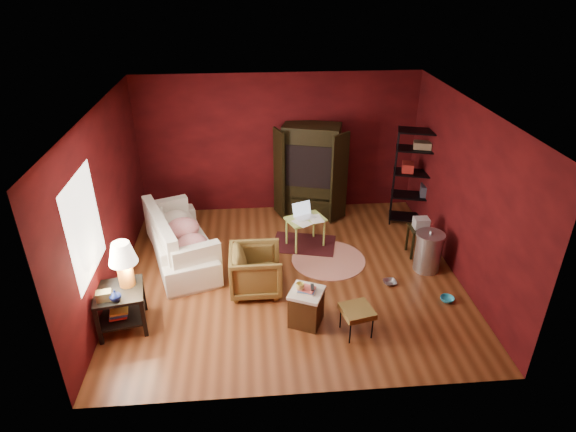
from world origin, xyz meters
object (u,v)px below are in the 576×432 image
laptop_desk (305,221)px  wire_shelving (419,174)px  hamper (306,306)px  sofa (180,236)px  tv_armoire (311,169)px  armchair (256,268)px  side_table (121,278)px

laptop_desk → wire_shelving: size_ratio=0.43×
laptop_desk → hamper: bearing=-118.1°
sofa → laptop_desk: (2.19, 0.23, 0.06)m
hamper → laptop_desk: bearing=83.9°
tv_armoire → wire_shelving: 2.08m
armchair → side_table: 1.99m
wire_shelving → tv_armoire: bearing=-179.4°
armchair → laptop_desk: bearing=-35.6°
sofa → armchair: 1.65m
wire_shelving → sofa: bearing=-152.1°
hamper → sofa: bearing=136.2°
side_table → hamper: (2.54, -0.21, -0.49)m
armchair → tv_armoire: tv_armoire is taller
sofa → tv_armoire: tv_armoire is taller
sofa → tv_armoire: (2.44, 1.49, 0.53)m
armchair → laptop_desk: size_ratio=0.99×
sofa → side_table: (-0.57, -1.68, 0.33)m
side_table → tv_armoire: (3.01, 3.17, 0.20)m
side_table → hamper: size_ratio=2.06×
laptop_desk → wire_shelving: bearing=-4.6°
tv_armoire → wire_shelving: bearing=0.7°
wire_shelving → laptop_desk: bearing=-146.7°
tv_armoire → wire_shelving: wire_shelving is taller
side_table → hamper: side_table is taller
sofa → side_table: bearing=144.3°
tv_armoire → wire_shelving: size_ratio=0.99×
side_table → wire_shelving: wire_shelving is taller
hamper → tv_armoire: (0.47, 3.37, 0.69)m
sofa → side_table: side_table is taller
hamper → tv_armoire: 3.48m
armchair → tv_armoire: bearing=-24.7°
armchair → side_table: (-1.85, -0.63, 0.37)m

